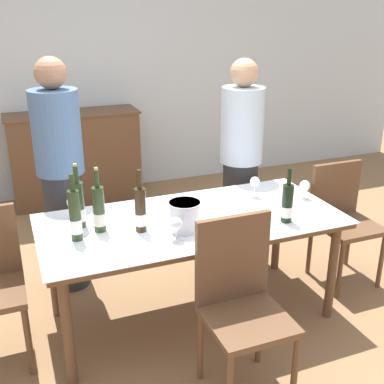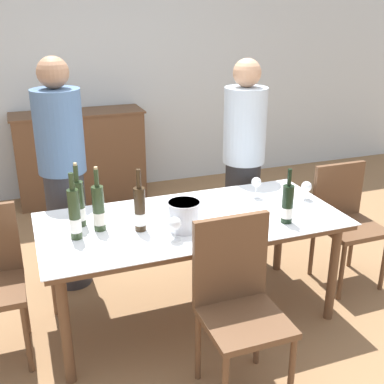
{
  "view_description": "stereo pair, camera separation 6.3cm",
  "coord_description": "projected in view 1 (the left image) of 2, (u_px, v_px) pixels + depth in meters",
  "views": [
    {
      "loc": [
        -1.02,
        -2.58,
        1.98
      ],
      "look_at": [
        0.0,
        0.0,
        0.9
      ],
      "focal_mm": 45.0,
      "sensor_mm": 36.0,
      "label": 1
    },
    {
      "loc": [
        -0.96,
        -2.6,
        1.98
      ],
      "look_at": [
        0.0,
        0.0,
        0.9
      ],
      "focal_mm": 45.0,
      "sensor_mm": 36.0,
      "label": 2
    }
  ],
  "objects": [
    {
      "name": "wine_glass_2",
      "position": [
        305.0,
        186.0,
        3.32
      ],
      "size": [
        0.07,
        0.07,
        0.13
      ],
      "color": "white",
      "rests_on": "dining_table"
    },
    {
      "name": "wine_glass_4",
      "position": [
        212.0,
        225.0,
        2.71
      ],
      "size": [
        0.07,
        0.07,
        0.14
      ],
      "color": "white",
      "rests_on": "dining_table"
    },
    {
      "name": "wine_bottle_0",
      "position": [
        287.0,
        204.0,
        2.96
      ],
      "size": [
        0.07,
        0.07,
        0.35
      ],
      "color": "black",
      "rests_on": "dining_table"
    },
    {
      "name": "chair_right_end",
      "position": [
        342.0,
        214.0,
        3.61
      ],
      "size": [
        0.42,
        0.42,
        0.89
      ],
      "color": "brown",
      "rests_on": "ground_plane"
    },
    {
      "name": "dining_table",
      "position": [
        192.0,
        228.0,
        3.06
      ],
      "size": [
        1.9,
        0.88,
        0.72
      ],
      "color": "brown",
      "rests_on": "ground_plane"
    },
    {
      "name": "back_wall",
      "position": [
        99.0,
        64.0,
        5.15
      ],
      "size": [
        8.0,
        0.1,
        2.8
      ],
      "color": "silver",
      "rests_on": "ground_plane"
    },
    {
      "name": "wine_bottle_2",
      "position": [
        79.0,
        206.0,
        2.88
      ],
      "size": [
        0.07,
        0.07,
        0.4
      ],
      "color": "#28381E",
      "rests_on": "dining_table"
    },
    {
      "name": "wine_bottle_4",
      "position": [
        99.0,
        210.0,
        2.82
      ],
      "size": [
        0.07,
        0.07,
        0.4
      ],
      "color": "#28381E",
      "rests_on": "dining_table"
    },
    {
      "name": "person_guest_left",
      "position": [
        241.0,
        163.0,
        3.82
      ],
      "size": [
        0.33,
        0.33,
        1.62
      ],
      "color": "#262628",
      "rests_on": "ground_plane"
    },
    {
      "name": "wine_glass_1",
      "position": [
        74.0,
        203.0,
        3.0
      ],
      "size": [
        0.08,
        0.08,
        0.16
      ],
      "color": "white",
      "rests_on": "dining_table"
    },
    {
      "name": "wine_glass_0",
      "position": [
        176.0,
        225.0,
        2.72
      ],
      "size": [
        0.08,
        0.08,
        0.14
      ],
      "color": "white",
      "rests_on": "dining_table"
    },
    {
      "name": "sideboard_cabinet",
      "position": [
        76.0,
        157.0,
        5.1
      ],
      "size": [
        1.35,
        0.46,
        0.96
      ],
      "color": "brown",
      "rests_on": "ground_plane"
    },
    {
      "name": "person_host",
      "position": [
        61.0,
        179.0,
        3.38
      ],
      "size": [
        0.33,
        0.33,
        1.68
      ],
      "color": "#2D2D33",
      "rests_on": "ground_plane"
    },
    {
      "name": "wine_glass_3",
      "position": [
        255.0,
        183.0,
        3.34
      ],
      "size": [
        0.07,
        0.07,
        0.15
      ],
      "color": "white",
      "rests_on": "dining_table"
    },
    {
      "name": "chair_near_front",
      "position": [
        240.0,
        296.0,
        2.52
      ],
      "size": [
        0.42,
        0.42,
        0.97
      ],
      "color": "brown",
      "rests_on": "ground_plane"
    },
    {
      "name": "ground_plane",
      "position": [
        192.0,
        315.0,
        3.3
      ],
      "size": [
        12.0,
        12.0,
        0.0
      ],
      "primitive_type": "plane",
      "color": "olive"
    },
    {
      "name": "wine_bottle_3",
      "position": [
        75.0,
        216.0,
        2.71
      ],
      "size": [
        0.07,
        0.07,
        0.4
      ],
      "color": "#28381E",
      "rests_on": "dining_table"
    },
    {
      "name": "wine_bottle_1",
      "position": [
        140.0,
        210.0,
        2.83
      ],
      "size": [
        0.07,
        0.07,
        0.38
      ],
      "color": "#332314",
      "rests_on": "dining_table"
    },
    {
      "name": "ice_bucket",
      "position": [
        185.0,
        215.0,
        2.85
      ],
      "size": [
        0.2,
        0.2,
        0.18
      ],
      "color": "silver",
      "rests_on": "dining_table"
    }
  ]
}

